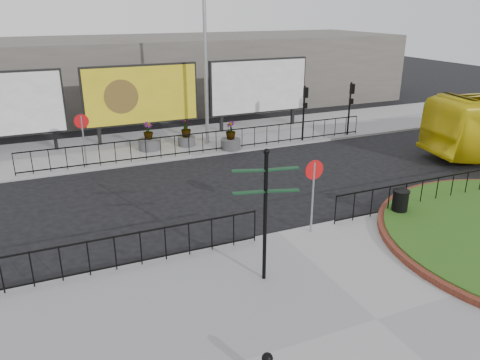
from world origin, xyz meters
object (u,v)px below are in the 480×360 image
planter_b (186,136)px  planter_a (149,141)px  billboard_mid (141,95)px  litter_bin (400,203)px  lamp_post (205,54)px  planter_c (231,140)px  fingerpost_sign (265,203)px

planter_b → planter_a: bearing=178.9°
billboard_mid → planter_b: 3.34m
billboard_mid → litter_bin: bearing=-66.1°
billboard_mid → lamp_post: bearing=-33.3°
planter_a → planter_b: bearing=-1.1°
billboard_mid → planter_a: 2.83m
planter_a → litter_bin: bearing=-61.9°
litter_bin → planter_c: planter_c is taller
fingerpost_sign → planter_c: (3.87, 11.71, -1.73)m
billboard_mid → lamp_post: size_ratio=0.67×
litter_bin → planter_a: 13.15m
billboard_mid → planter_a: size_ratio=4.28×
litter_bin → planter_a: planter_a is taller
planter_c → lamp_post: bearing=113.4°
planter_a → billboard_mid: bearing=84.1°
planter_c → billboard_mid: bearing=136.0°
fingerpost_sign → planter_a: 13.43m
billboard_mid → litter_bin: size_ratio=6.41×
planter_a → planter_b: (2.01, -0.04, 0.06)m
billboard_mid → planter_c: (3.70, -3.57, -1.98)m
litter_bin → planter_b: (-4.20, 11.56, 0.03)m
litter_bin → planter_b: planter_b is taller
litter_bin → planter_a: bearing=118.1°
billboard_mid → litter_bin: billboard_mid is taller
planter_a → planter_c: 4.22m
fingerpost_sign → litter_bin: bearing=33.8°
billboard_mid → planter_b: billboard_mid is taller
fingerpost_sign → planter_b: (1.97, 13.27, -1.71)m
lamp_post → planter_b: lamp_post is taller
fingerpost_sign → planter_b: bearing=99.8°
billboard_mid → planter_b: (1.80, -2.01, -1.96)m
litter_bin → planter_a: size_ratio=0.67×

